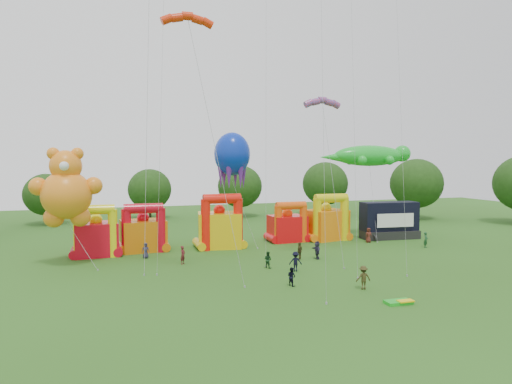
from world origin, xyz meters
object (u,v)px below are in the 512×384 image
object	(u,v)px
bouncy_castle_0	(96,236)
teddy_bear_kite	(70,202)
gecko_kite	(371,174)
spectator_4	(300,251)
stage_trailer	(389,221)
bouncy_castle_2	(220,227)
spectator_0	(146,251)
octopus_kite	(236,176)

from	to	relation	value
bouncy_castle_0	teddy_bear_kite	distance (m)	6.60
bouncy_castle_0	gecko_kite	xyz separation A→B (m)	(35.49, 1.96, 6.48)
gecko_kite	spectator_4	distance (m)	19.56
stage_trailer	bouncy_castle_2	bearing A→B (deg)	179.17
teddy_bear_kite	gecko_kite	distance (m)	38.32
bouncy_castle_0	spectator_0	size ratio (longest dim) A/B	3.43
teddy_bear_kite	spectator_0	world-z (taller)	teddy_bear_kite
spectator_4	bouncy_castle_0	bearing A→B (deg)	-65.47
gecko_kite	octopus_kite	size ratio (longest dim) A/B	1.00
stage_trailer	octopus_kite	bearing A→B (deg)	179.14
bouncy_castle_0	stage_trailer	world-z (taller)	bouncy_castle_0
octopus_kite	stage_trailer	bearing A→B (deg)	-0.86
spectator_4	spectator_0	bearing A→B (deg)	-62.85
bouncy_castle_0	stage_trailer	xyz separation A→B (m)	(37.45, 0.33, 0.18)
teddy_bear_kite	octopus_kite	bearing A→B (deg)	15.70
bouncy_castle_2	gecko_kite	world-z (taller)	gecko_kite
stage_trailer	octopus_kite	world-z (taller)	octopus_kite
bouncy_castle_0	octopus_kite	bearing A→B (deg)	2.31
stage_trailer	gecko_kite	bearing A→B (deg)	140.21
spectator_4	stage_trailer	bearing A→B (deg)	163.71
bouncy_castle_0	gecko_kite	bearing A→B (deg)	3.16
bouncy_castle_0	spectator_4	bearing A→B (deg)	-21.80
gecko_kite	octopus_kite	bearing A→B (deg)	-176.13
stage_trailer	spectator_0	bearing A→B (deg)	-174.37
octopus_kite	spectator_0	xyz separation A→B (m)	(-11.05, -3.51, -7.84)
gecko_kite	teddy_bear_kite	bearing A→B (deg)	-170.26
octopus_kite	spectator_4	xyz separation A→B (m)	(4.61, -8.96, -7.76)
bouncy_castle_0	bouncy_castle_2	distance (m)	14.12
bouncy_castle_0	stage_trailer	size ratio (longest dim) A/B	0.74
bouncy_castle_0	spectator_4	distance (m)	22.40
stage_trailer	spectator_4	size ratio (longest dim) A/B	4.24
bouncy_castle_0	stage_trailer	distance (m)	37.45
teddy_bear_kite	octopus_kite	xyz separation A→B (m)	(18.37, 5.17, 2.20)
bouncy_castle_2	teddy_bear_kite	world-z (taller)	teddy_bear_kite
teddy_bear_kite	spectator_0	xyz separation A→B (m)	(7.33, 1.66, -5.64)
stage_trailer	octopus_kite	xyz separation A→B (m)	(-21.29, 0.32, 6.28)
spectator_0	spectator_4	bearing A→B (deg)	-13.55
bouncy_castle_0	spectator_0	bearing A→B (deg)	-29.23
bouncy_castle_2	spectator_0	bearing A→B (deg)	-158.57
bouncy_castle_2	spectator_4	distance (m)	11.29
spectator_0	spectator_4	size ratio (longest dim) A/B	0.91
bouncy_castle_0	octopus_kite	world-z (taller)	octopus_kite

